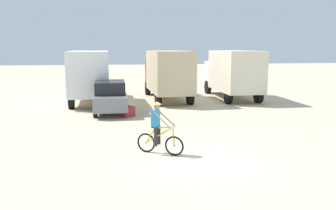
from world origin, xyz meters
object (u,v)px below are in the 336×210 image
at_px(box_truck_cream_rv, 232,72).
at_px(bicycle_spare, 114,108).
at_px(cyclist_orange_shirt, 158,130).
at_px(box_truck_tan_camper, 168,73).
at_px(sedan_parked, 110,97).
at_px(supply_crate, 126,111).
at_px(box_truck_avon_van, 90,74).

bearing_deg(box_truck_cream_rv, bicycle_spare, -149.63).
bearing_deg(bicycle_spare, cyclist_orange_shirt, -77.73).
relative_size(box_truck_tan_camper, bicycle_spare, 3.99).
bearing_deg(sedan_parked, supply_crate, -56.78).
relative_size(box_truck_tan_camper, box_truck_cream_rv, 1.01).
xyz_separation_m(box_truck_cream_rv, sedan_parked, (-8.46, -4.09, -0.99)).
relative_size(box_truck_cream_rv, sedan_parked, 1.60).
relative_size(cyclist_orange_shirt, supply_crate, 2.47).
height_order(sedan_parked, cyclist_orange_shirt, cyclist_orange_shirt).
height_order(bicycle_spare, supply_crate, bicycle_spare).
relative_size(bicycle_spare, supply_crate, 2.33).
bearing_deg(box_truck_cream_rv, sedan_parked, -154.19).
height_order(box_truck_cream_rv, supply_crate, box_truck_cream_rv).
bearing_deg(box_truck_avon_van, box_truck_cream_rv, 1.55).
height_order(box_truck_cream_rv, bicycle_spare, box_truck_cream_rv).
xyz_separation_m(box_truck_avon_van, box_truck_cream_rv, (9.81, 0.27, 0.00)).
bearing_deg(box_truck_avon_van, sedan_parked, -70.49).
height_order(box_truck_avon_van, box_truck_cream_rv, same).
bearing_deg(cyclist_orange_shirt, sedan_parked, 102.39).
distance_m(box_truck_avon_van, supply_crate, 5.78).
bearing_deg(supply_crate, cyclist_orange_shirt, -82.31).
distance_m(box_truck_avon_van, box_truck_tan_camper, 5.20).
bearing_deg(supply_crate, sedan_parked, 123.22).
xyz_separation_m(box_truck_avon_van, sedan_parked, (1.35, -3.82, -0.99)).
bearing_deg(box_truck_avon_van, box_truck_tan_camper, 2.83).
bearing_deg(sedan_parked, box_truck_cream_rv, 25.81).
bearing_deg(box_truck_avon_van, bicycle_spare, -71.47).
relative_size(box_truck_avon_van, box_truck_tan_camper, 1.00).
xyz_separation_m(cyclist_orange_shirt, bicycle_spare, (-1.55, 7.12, -0.45)).
distance_m(box_truck_avon_van, bicycle_spare, 5.06).
relative_size(box_truck_avon_van, supply_crate, 9.27).
distance_m(bicycle_spare, supply_crate, 0.85).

